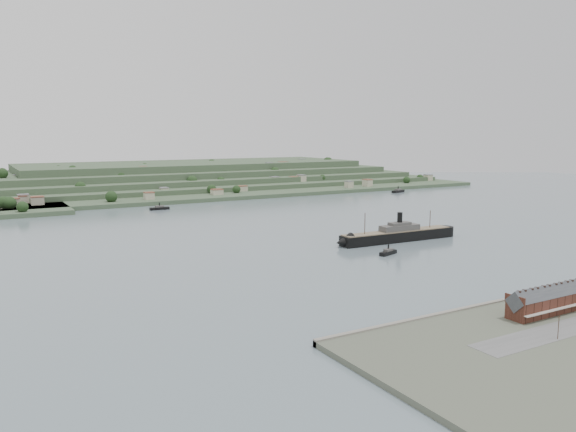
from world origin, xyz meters
TOP-DOWN VIEW (x-y plane):
  - ground at (0.00, 0.00)m, footprint 1400.00×1400.00m
  - terrace_row at (-10.00, -168.02)m, footprint 55.60×9.80m
  - far_peninsula at (27.91, 393.10)m, footprint 760.00×309.00m
  - steamship at (31.31, -23.15)m, footprint 93.07×13.76m
  - tugboat at (2.33, -51.72)m, footprint 13.82×7.63m
  - ferry_west at (-53.20, 200.20)m, footprint 17.57×5.40m
  - ferry_east at (234.77, 207.45)m, footprint 20.49×11.18m

SIDE VIEW (x-z plane):
  - ground at x=0.00m, z-range 0.00..0.00m
  - tugboat at x=2.33m, z-range -1.54..4.48m
  - ferry_west at x=-53.20m, z-range -1.69..4.84m
  - ferry_east at x=234.77m, z-range -1.92..5.49m
  - steamship at x=31.31m, z-range -7.04..15.28m
  - terrace_row at x=-10.00m, z-range 1.30..12.38m
  - far_peninsula at x=27.91m, z-range -3.12..26.88m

